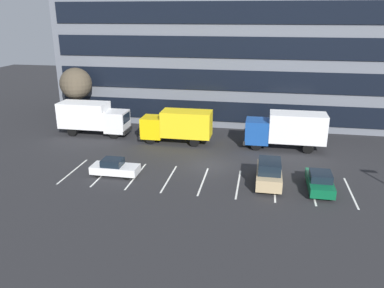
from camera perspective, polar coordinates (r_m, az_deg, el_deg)
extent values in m
plane|color=#262628|center=(33.89, 2.56, -3.18)|extent=(120.00, 120.00, 0.00)
cube|color=slate|center=(49.61, 5.70, 12.41)|extent=(40.83, 12.43, 14.40)
cube|color=black|center=(44.38, 4.75, 4.81)|extent=(39.20, 0.16, 2.30)
cube|color=black|center=(43.65, 4.88, 9.40)|extent=(39.20, 0.16, 2.30)
cube|color=black|center=(43.20, 5.02, 14.12)|extent=(39.20, 0.16, 2.30)
cube|color=black|center=(43.06, 5.16, 18.89)|extent=(39.20, 0.16, 2.30)
cube|color=silver|center=(34.17, -17.28, -3.87)|extent=(0.14, 5.40, 0.01)
cube|color=silver|center=(33.00, -12.95, -4.29)|extent=(0.14, 5.40, 0.01)
cube|color=silver|center=(32.03, -8.32, -4.72)|extent=(0.14, 5.40, 0.01)
cube|color=silver|center=(31.28, -3.44, -5.14)|extent=(0.14, 5.40, 0.01)
cube|color=silver|center=(30.77, 1.66, -5.54)|extent=(0.14, 5.40, 0.01)
cube|color=silver|center=(30.51, 6.88, -5.90)|extent=(0.14, 5.40, 0.01)
cube|color=silver|center=(30.50, 12.17, -6.22)|extent=(0.14, 5.40, 0.01)
cube|color=silver|center=(30.75, 17.41, -6.48)|extent=(0.14, 5.40, 0.01)
cube|color=silver|center=(31.25, 22.53, -6.68)|extent=(0.14, 5.40, 0.01)
cube|color=#194799|center=(38.58, 9.66, 1.94)|extent=(2.27, 2.48, 2.27)
cube|color=black|center=(38.48, 8.03, 2.68)|extent=(0.06, 2.08, 1.00)
cube|color=white|center=(38.58, 15.38, 2.40)|extent=(5.37, 2.58, 2.79)
cube|color=black|center=(38.90, 7.83, 0.66)|extent=(0.21, 2.48, 0.41)
cylinder|color=black|center=(37.91, 9.52, -0.17)|extent=(1.03, 0.31, 1.03)
cylinder|color=black|center=(39.93, 9.61, 0.82)|extent=(1.03, 0.31, 1.03)
cylinder|color=black|center=(38.19, 16.88, -0.60)|extent=(1.03, 0.31, 1.03)
cylinder|color=black|center=(40.19, 16.59, 0.40)|extent=(1.03, 0.31, 1.03)
cube|color=yellow|center=(39.98, -5.84, 2.55)|extent=(2.12, 2.32, 2.12)
cube|color=black|center=(40.17, -7.29, 3.20)|extent=(0.06, 1.95, 0.93)
cube|color=yellow|center=(39.01, -0.81, 3.04)|extent=(5.02, 2.41, 2.61)
cube|color=black|center=(40.57, -7.30, 1.38)|extent=(0.19, 2.32, 0.39)
cylinder|color=black|center=(39.39, -6.19, 0.67)|extent=(0.97, 0.29, 0.97)
cylinder|color=black|center=(41.20, -5.41, 1.52)|extent=(0.97, 0.29, 0.97)
cylinder|color=black|center=(38.37, 0.38, 0.28)|extent=(0.97, 0.29, 0.97)
cylinder|color=black|center=(40.23, 0.88, 1.17)|extent=(0.97, 0.29, 0.97)
cube|color=white|center=(42.33, -11.09, 3.33)|extent=(2.23, 2.43, 2.23)
cube|color=black|center=(41.83, -9.73, 3.86)|extent=(0.06, 2.04, 0.98)
cube|color=white|center=(43.70, -15.73, 4.21)|extent=(5.27, 2.53, 2.74)
cube|color=black|center=(42.19, -9.53, 2.01)|extent=(0.20, 2.43, 0.41)
cylinder|color=black|center=(43.57, -10.50, 2.28)|extent=(1.01, 0.30, 1.01)
cylinder|color=black|center=(41.72, -11.51, 1.47)|extent=(1.01, 0.30, 1.01)
cylinder|color=black|center=(45.49, -16.18, 2.55)|extent=(1.01, 0.30, 1.01)
cylinder|color=black|center=(43.71, -17.37, 1.78)|extent=(1.01, 0.30, 1.01)
cube|color=tan|center=(30.57, 11.35, -4.59)|extent=(1.91, 4.50, 0.93)
cube|color=black|center=(30.02, 11.45, -3.22)|extent=(1.68, 2.47, 0.83)
cylinder|color=black|center=(32.04, 9.79, -4.16)|extent=(0.22, 0.67, 0.67)
cylinder|color=black|center=(32.08, 12.78, -4.33)|extent=(0.22, 0.67, 0.67)
cylinder|color=black|center=(29.41, 9.67, -6.32)|extent=(0.22, 0.67, 0.67)
cylinder|color=black|center=(29.45, 12.94, -6.51)|extent=(0.22, 0.67, 0.67)
cube|color=#0C5933|center=(30.67, 18.41, -5.48)|extent=(1.76, 4.20, 0.68)
cube|color=black|center=(30.23, 18.59, -4.55)|extent=(1.55, 1.76, 0.59)
cylinder|color=black|center=(31.90, 16.72, -4.90)|extent=(0.21, 0.59, 0.59)
cylinder|color=black|center=(32.12, 19.42, -5.03)|extent=(0.21, 0.59, 0.59)
cylinder|color=black|center=(29.46, 17.20, -6.98)|extent=(0.21, 0.59, 0.59)
cylinder|color=black|center=(29.70, 20.13, -7.10)|extent=(0.21, 0.59, 0.59)
cube|color=white|center=(32.31, -11.34, -3.67)|extent=(3.89, 1.63, 0.63)
cube|color=black|center=(32.16, -11.73, -2.67)|extent=(1.64, 1.43, 0.54)
cylinder|color=black|center=(32.59, -8.82, -3.81)|extent=(0.54, 0.20, 0.54)
cylinder|color=black|center=(31.38, -9.66, -4.78)|extent=(0.54, 0.20, 0.54)
cylinder|color=black|center=(33.47, -12.86, -3.46)|extent=(0.54, 0.20, 0.54)
cylinder|color=black|center=(32.28, -13.83, -4.38)|extent=(0.54, 0.20, 0.54)
cylinder|color=#473323|center=(47.36, -16.51, 4.75)|extent=(0.28, 0.28, 3.58)
sphere|color=#4C4233|center=(46.72, -16.87, 8.58)|extent=(3.64, 3.64, 3.64)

